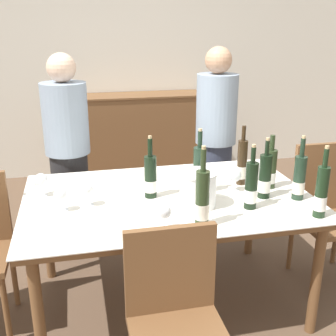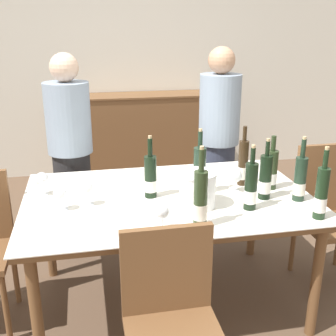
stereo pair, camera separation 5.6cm
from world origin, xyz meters
name	(u,v)px [view 2 (the right image)]	position (x,y,z in m)	size (l,w,h in m)	color
ground_plane	(168,301)	(0.00, 0.00, 0.00)	(12.00, 12.00, 0.00)	brown
back_wall	(122,54)	(0.00, 2.74, 1.40)	(8.00, 0.10, 2.80)	silver
sideboard_cabinet	(147,136)	(0.24, 2.45, 0.49)	(1.41, 0.46, 0.98)	brown
dining_table	(168,206)	(0.00, 0.00, 0.69)	(1.72, 1.13, 0.75)	brown
ice_bucket	(197,188)	(0.14, -0.17, 0.86)	(0.22, 0.22, 0.20)	white
wine_bottle_0	(150,177)	(-0.10, 0.01, 0.88)	(0.07, 0.07, 0.38)	black
wine_bottle_1	(200,200)	(0.08, -0.42, 0.90)	(0.07, 0.07, 0.43)	#28381E
wine_bottle_2	(271,170)	(0.66, 0.00, 0.87)	(0.08, 0.08, 0.34)	#28381E
wine_bottle_3	(265,178)	(0.56, -0.14, 0.88)	(0.07, 0.07, 0.37)	black
wine_bottle_4	(243,164)	(0.51, 0.10, 0.89)	(0.06, 0.06, 0.39)	#332314
wine_bottle_5	(199,172)	(0.20, 0.01, 0.89)	(0.08, 0.08, 0.41)	#1E3323
wine_bottle_6	(300,180)	(0.74, -0.21, 0.88)	(0.07, 0.07, 0.39)	#1E3323
wine_bottle_7	(251,187)	(0.42, -0.27, 0.88)	(0.07, 0.07, 0.37)	black
wine_bottle_8	(321,194)	(0.73, -0.45, 0.89)	(0.07, 0.07, 0.40)	black
wine_glass_0	(162,213)	(-0.12, -0.43, 0.85)	(0.07, 0.07, 0.14)	white
wine_glass_1	(236,177)	(0.42, -0.01, 0.85)	(0.08, 0.08, 0.14)	white
wine_glass_2	(42,180)	(-0.74, 0.17, 0.85)	(0.08, 0.08, 0.14)	white
wine_glass_3	(60,195)	(-0.63, -0.08, 0.85)	(0.07, 0.07, 0.14)	white
wine_glass_4	(86,189)	(-0.48, -0.04, 0.85)	(0.08, 0.08, 0.14)	white
chair_right_end	(328,206)	(1.15, 0.09, 0.54)	(0.42, 0.42, 0.96)	brown
chair_near_front	(172,315)	(-0.14, -0.79, 0.52)	(0.42, 0.42, 0.90)	brown
person_host	(71,159)	(-0.59, 0.80, 0.78)	(0.33, 0.33, 1.55)	#262628
person_guest_left	(218,145)	(0.60, 0.89, 0.79)	(0.33, 0.33, 1.58)	#383F56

